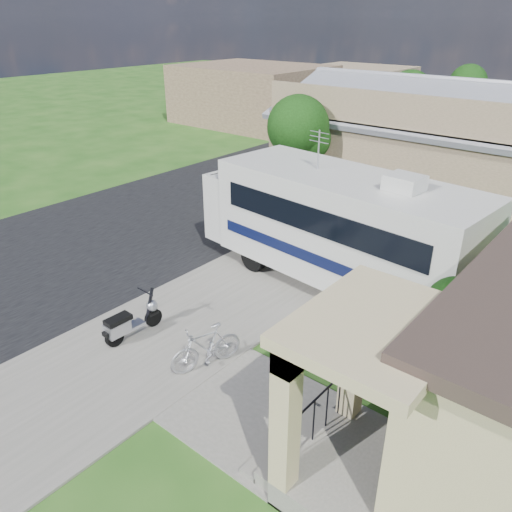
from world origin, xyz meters
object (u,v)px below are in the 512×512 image
Objects in this scene: scooter at (130,322)px; bicycle at (206,349)px; motorhome at (336,224)px; van at (369,136)px; garden_hose at (327,418)px; shrub at (453,335)px; pickup_truck at (306,163)px.

scooter is 2.27m from bicycle.
motorhome reaches higher than bicycle.
scooter is at bearing -105.78° from motorhome.
van is at bearing 127.97° from bicycle.
garden_hose is (3.01, -5.00, -1.79)m from motorhome.
shrub is 14.92m from pickup_truck.
van is at bearing 120.11° from motorhome.
van is at bearing 116.28° from garden_hose.
scooter is 14.14m from pickup_truck.
pickup_truck reaches higher than bicycle.
pickup_truck is 17.45× the size of garden_hose.
garden_hose is at bearing -58.66° from van.
motorhome is 6.10m from garden_hose.
pickup_truck is 1.18× the size of van.
motorhome is 10.11m from pickup_truck.
motorhome is 1.36× the size of pickup_truck.
pickup_truck is (-4.14, 13.52, 0.40)m from scooter.
garden_hose is at bearing -119.43° from shrub.
bicycle is 3.04m from garden_hose.
shrub is at bearing -24.62° from motorhome.
motorhome is 5.24× the size of scooter.
shrub is 1.60× the size of scooter.
shrub is 21.38m from van.
bicycle is at bearing -173.94° from garden_hose.
pickup_truck is (-6.36, 7.80, -0.98)m from motorhome.
scooter is 5.29m from garden_hose.
shrub is 0.49× the size of van.
shrub is (4.39, -2.54, -0.51)m from motorhome.
scooter is at bearing -172.18° from garden_hose.
motorhome is 17.06m from van.
bicycle is (2.23, 0.40, 0.03)m from scooter.
van is at bearing 122.54° from shrub.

